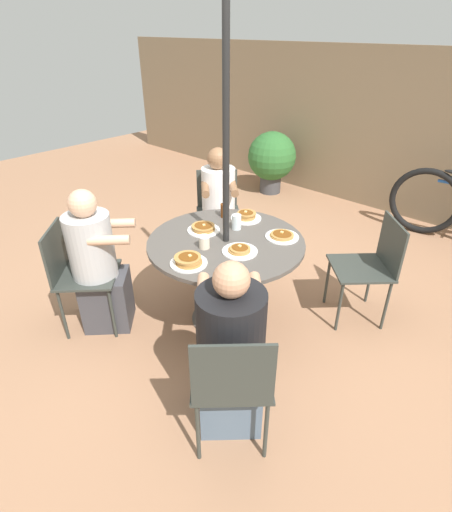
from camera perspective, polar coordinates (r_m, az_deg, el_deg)
ground_plane at (r=3.39m, az=0.00°, el=-8.78°), size 12.00×12.00×0.00m
back_fence at (r=5.45m, az=23.42°, el=15.54°), size 10.00×0.06×1.94m
patio_table at (r=3.04m, az=0.00°, el=0.30°), size 1.18×1.18×0.73m
umbrella_pole at (r=2.78m, az=0.00°, el=11.27°), size 0.05×0.05×2.46m
patio_chair_north at (r=3.33m, az=20.07°, el=-0.91°), size 0.61×0.61×0.87m
patio_chair_east at (r=4.11m, az=-1.18°, el=6.98°), size 0.61×0.61×0.87m
diner_east at (r=3.94m, az=-1.05°, el=6.35°), size 0.54×0.53×1.16m
patio_chair_south at (r=3.24m, az=-20.61°, el=-1.88°), size 0.61×0.61×0.87m
diner_south at (r=3.19m, az=-17.79°, el=-1.58°), size 0.55×0.55×1.15m
patio_chair_west at (r=2.20m, az=0.82°, el=-17.16°), size 0.61×0.61×0.87m
diner_west at (r=2.32m, az=0.65°, el=-13.99°), size 0.61×0.61×1.14m
pancake_plate_a at (r=2.82m, az=1.97°, el=0.83°), size 0.25×0.25×0.05m
pancake_plate_b at (r=3.32m, az=2.91°, el=5.70°), size 0.25×0.25×0.07m
pancake_plate_c at (r=3.12m, az=-3.24°, el=3.97°), size 0.25×0.25×0.06m
pancake_plate_d at (r=2.69m, az=-5.37°, el=-0.68°), size 0.25×0.25×0.07m
pancake_plate_e at (r=3.05m, az=8.00°, el=2.87°), size 0.25×0.25×0.04m
syrup_bottle at (r=3.33m, az=-0.24°, el=6.61°), size 0.09×0.06×0.16m
coffee_cup at (r=2.86m, az=-3.12°, el=2.01°), size 0.08×0.08×0.09m
drinking_glass_a at (r=3.13m, az=1.51°, el=4.89°), size 0.07×0.07×0.12m
potted_shrub at (r=5.82m, az=6.55°, el=13.73°), size 0.67×0.67×0.86m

